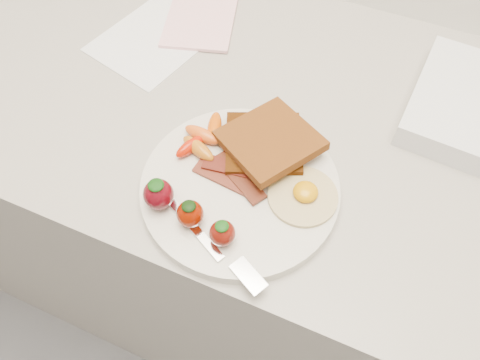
% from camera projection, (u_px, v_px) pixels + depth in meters
% --- Properties ---
extents(counter, '(2.00, 0.60, 0.90)m').
position_uv_depth(counter, '(278.00, 242.00, 1.10)').
color(counter, gray).
rests_on(counter, ground).
extents(plate, '(0.27, 0.27, 0.02)m').
position_uv_depth(plate, '(240.00, 188.00, 0.64)').
color(plate, beige).
rests_on(plate, counter).
extents(toast_lower, '(0.14, 0.14, 0.01)m').
position_uv_depth(toast_lower, '(264.00, 144.00, 0.66)').
color(toast_lower, black).
rests_on(toast_lower, plate).
extents(toast_upper, '(0.16, 0.16, 0.03)m').
position_uv_depth(toast_upper, '(270.00, 140.00, 0.64)').
color(toast_upper, '#4B1B09').
rests_on(toast_upper, toast_lower).
extents(fried_egg, '(0.11, 0.11, 0.02)m').
position_uv_depth(fried_egg, '(304.00, 195.00, 0.61)').
color(fried_egg, beige).
rests_on(fried_egg, plate).
extents(bacon_strips, '(0.11, 0.07, 0.01)m').
position_uv_depth(bacon_strips, '(234.00, 175.00, 0.63)').
color(bacon_strips, '#491A10').
rests_on(bacon_strips, plate).
extents(baby_carrots, '(0.07, 0.10, 0.02)m').
position_uv_depth(baby_carrots, '(202.00, 139.00, 0.66)').
color(baby_carrots, '#E05816').
rests_on(baby_carrots, plate).
extents(strawberries, '(0.13, 0.05, 0.05)m').
position_uv_depth(strawberries, '(184.00, 209.00, 0.58)').
color(strawberries, '#4E050D').
rests_on(strawberries, plate).
extents(fork, '(0.17, 0.08, 0.00)m').
position_uv_depth(fork, '(218.00, 248.00, 0.57)').
color(fork, white).
rests_on(fork, plate).
extents(paper_sheet, '(0.21, 0.25, 0.00)m').
position_uv_depth(paper_sheet, '(158.00, 36.00, 0.82)').
color(paper_sheet, white).
rests_on(paper_sheet, counter).
extents(notepad, '(0.16, 0.20, 0.01)m').
position_uv_depth(notepad, '(201.00, 17.00, 0.84)').
color(notepad, '#FEBBC2').
rests_on(notepad, paper_sheet).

